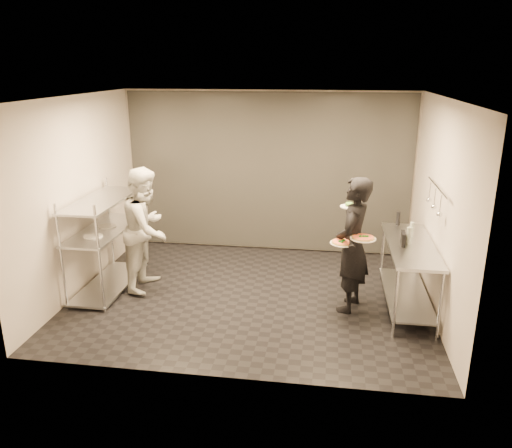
# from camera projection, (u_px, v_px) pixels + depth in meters

# --- Properties ---
(room_shell) EXTENTS (5.00, 4.00, 2.80)m
(room_shell) POSITION_uv_depth(u_px,v_px,m) (262.00, 183.00, 7.92)
(room_shell) COLOR black
(room_shell) RESTS_ON ground
(pass_rack) EXTENTS (0.60, 1.60, 1.50)m
(pass_rack) POSITION_uv_depth(u_px,v_px,m) (105.00, 239.00, 7.30)
(pass_rack) COLOR silver
(pass_rack) RESTS_ON ground
(prep_counter) EXTENTS (0.60, 1.80, 0.92)m
(prep_counter) POSITION_uv_depth(u_px,v_px,m) (409.00, 264.00, 6.74)
(prep_counter) COLOR silver
(prep_counter) RESTS_ON ground
(utensil_rail) EXTENTS (0.07, 1.20, 0.31)m
(utensil_rail) POSITION_uv_depth(u_px,v_px,m) (436.00, 199.00, 6.43)
(utensil_rail) COLOR silver
(utensil_rail) RESTS_ON room_shell
(waiter) EXTENTS (0.61, 0.77, 1.84)m
(waiter) POSITION_uv_depth(u_px,v_px,m) (352.00, 245.00, 6.60)
(waiter) COLOR black
(waiter) RESTS_ON ground
(chef) EXTENTS (0.73, 0.92, 1.82)m
(chef) POSITION_uv_depth(u_px,v_px,m) (147.00, 229.00, 7.28)
(chef) COLOR beige
(chef) RESTS_ON ground
(pizza_plate_near) EXTENTS (0.32, 0.32, 0.05)m
(pizza_plate_near) POSITION_uv_depth(u_px,v_px,m) (343.00, 242.00, 6.42)
(pizza_plate_near) COLOR silver
(pizza_plate_near) RESTS_ON waiter
(pizza_plate_far) EXTENTS (0.33, 0.33, 0.05)m
(pizza_plate_far) POSITION_uv_depth(u_px,v_px,m) (363.00, 238.00, 6.36)
(pizza_plate_far) COLOR silver
(pizza_plate_far) RESTS_ON waiter
(salad_plate) EXTENTS (0.25, 0.25, 0.07)m
(salad_plate) POSITION_uv_depth(u_px,v_px,m) (349.00, 205.00, 6.73)
(salad_plate) COLOR silver
(salad_plate) RESTS_ON waiter
(pos_monitor) EXTENTS (0.06, 0.24, 0.17)m
(pos_monitor) POSITION_uv_depth(u_px,v_px,m) (403.00, 239.00, 6.58)
(pos_monitor) COLOR black
(pos_monitor) RESTS_ON prep_counter
(bottle_green) EXTENTS (0.07, 0.07, 0.24)m
(bottle_green) POSITION_uv_depth(u_px,v_px,m) (409.00, 236.00, 6.59)
(bottle_green) COLOR gray
(bottle_green) RESTS_ON prep_counter
(bottle_clear) EXTENTS (0.06, 0.06, 0.20)m
(bottle_clear) POSITION_uv_depth(u_px,v_px,m) (412.00, 229.00, 6.91)
(bottle_clear) COLOR gray
(bottle_clear) RESTS_ON prep_counter
(bottle_dark) EXTENTS (0.06, 0.06, 0.20)m
(bottle_dark) POSITION_uv_depth(u_px,v_px,m) (398.00, 219.00, 7.39)
(bottle_dark) COLOR black
(bottle_dark) RESTS_ON prep_counter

